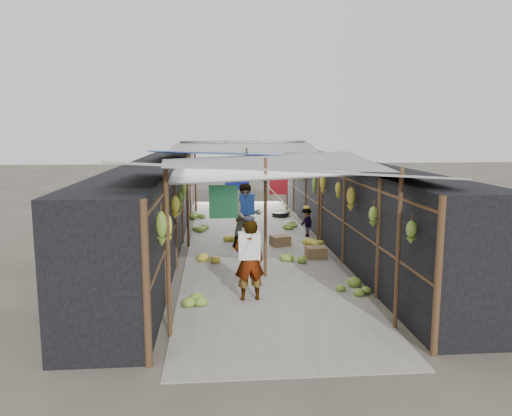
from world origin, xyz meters
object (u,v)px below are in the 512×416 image
object	(u,v)px
crate_near	(280,241)
vendor_elderly	(249,260)
black_basin	(280,215)
shopper_blue	(247,216)
vendor_seated	(307,223)

from	to	relation	value
crate_near	vendor_elderly	xyz separation A→B (m)	(-1.17, -4.33, 0.63)
black_basin	crate_near	bearing A→B (deg)	-97.60
crate_near	vendor_elderly	distance (m)	4.52
black_basin	shopper_blue	distance (m)	4.93
crate_near	vendor_seated	bearing A→B (deg)	32.57
crate_near	vendor_elderly	size ratio (longest dim) A/B	0.32
vendor_seated	crate_near	bearing A→B (deg)	-58.23
crate_near	shopper_blue	size ratio (longest dim) A/B	0.28
shopper_blue	vendor_seated	size ratio (longest dim) A/B	1.97
vendor_seated	black_basin	bearing A→B (deg)	167.27
shopper_blue	vendor_seated	xyz separation A→B (m)	(1.86, 1.11, -0.43)
crate_near	shopper_blue	distance (m)	1.17
shopper_blue	crate_near	bearing A→B (deg)	-18.66
vendor_elderly	shopper_blue	world-z (taller)	shopper_blue
vendor_elderly	shopper_blue	bearing A→B (deg)	-101.47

